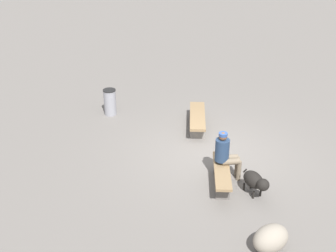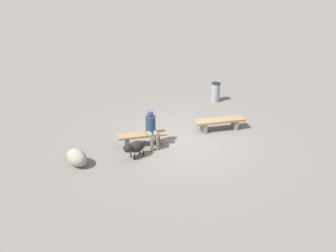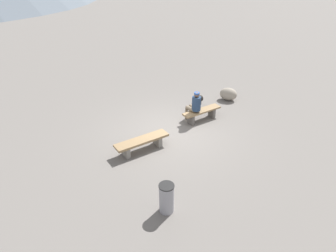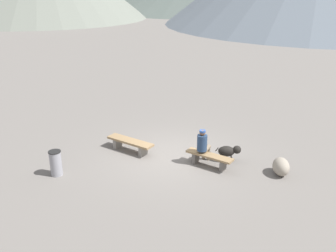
{
  "view_description": "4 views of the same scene",
  "coord_description": "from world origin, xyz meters",
  "px_view_note": "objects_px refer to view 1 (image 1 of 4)",
  "views": [
    {
      "loc": [
        9.83,
        -3.02,
        6.03
      ],
      "look_at": [
        -0.17,
        -1.23,
        0.86
      ],
      "focal_mm": 47.78,
      "sensor_mm": 36.0,
      "label": 1
    },
    {
      "loc": [
        5.45,
        9.98,
        6.05
      ],
      "look_at": [
        0.35,
        -0.48,
        0.4
      ],
      "focal_mm": 39.49,
      "sensor_mm": 36.0,
      "label": 2
    },
    {
      "loc": [
        -6.97,
        -6.44,
        5.72
      ],
      "look_at": [
        -0.44,
        -0.22,
        0.5
      ],
      "focal_mm": 32.35,
      "sensor_mm": 36.0,
      "label": 3
    },
    {
      "loc": [
        4.22,
        -11.17,
        5.86
      ],
      "look_at": [
        -0.72,
        1.48,
        0.51
      ],
      "focal_mm": 40.26,
      "sensor_mm": 36.0,
      "label": 4
    }
  ],
  "objects_px": {
    "bench_left": "(197,118)",
    "bench_right": "(222,174)",
    "seated_person": "(226,153)",
    "boulder": "(271,239)",
    "dog": "(255,181)",
    "trash_bin": "(110,102)"
  },
  "relations": [
    {
      "from": "bench_right",
      "to": "trash_bin",
      "type": "distance_m",
      "value": 4.95
    },
    {
      "from": "trash_bin",
      "to": "boulder",
      "type": "distance_m",
      "value": 7.15
    },
    {
      "from": "seated_person",
      "to": "boulder",
      "type": "height_order",
      "value": "seated_person"
    },
    {
      "from": "bench_left",
      "to": "dog",
      "type": "height_order",
      "value": "dog"
    },
    {
      "from": "bench_left",
      "to": "boulder",
      "type": "xyz_separation_m",
      "value": [
        5.26,
        0.16,
        -0.03
      ]
    },
    {
      "from": "boulder",
      "to": "dog",
      "type": "bearing_deg",
      "value": 169.38
    },
    {
      "from": "bench_right",
      "to": "dog",
      "type": "relative_size",
      "value": 1.96
    },
    {
      "from": "bench_left",
      "to": "bench_right",
      "type": "distance_m",
      "value": 2.99
    },
    {
      "from": "bench_right",
      "to": "dog",
      "type": "xyz_separation_m",
      "value": [
        0.51,
        0.63,
        0.07
      ]
    },
    {
      "from": "trash_bin",
      "to": "seated_person",
      "type": "bearing_deg",
      "value": 31.06
    },
    {
      "from": "bench_left",
      "to": "trash_bin",
      "type": "bearing_deg",
      "value": -106.56
    },
    {
      "from": "bench_left",
      "to": "bench_right",
      "type": "relative_size",
      "value": 1.14
    },
    {
      "from": "trash_bin",
      "to": "boulder",
      "type": "height_order",
      "value": "trash_bin"
    },
    {
      "from": "dog",
      "to": "trash_bin",
      "type": "xyz_separation_m",
      "value": [
        -4.88,
        -2.95,
        0.04
      ]
    },
    {
      "from": "bench_left",
      "to": "trash_bin",
      "type": "height_order",
      "value": "trash_bin"
    },
    {
      "from": "seated_person",
      "to": "trash_bin",
      "type": "distance_m",
      "value": 4.8
    },
    {
      "from": "bench_left",
      "to": "seated_person",
      "type": "relative_size",
      "value": 1.52
    },
    {
      "from": "trash_bin",
      "to": "bench_right",
      "type": "bearing_deg",
      "value": 27.9
    },
    {
      "from": "dog",
      "to": "trash_bin",
      "type": "bearing_deg",
      "value": -165.17
    },
    {
      "from": "bench_right",
      "to": "boulder",
      "type": "bearing_deg",
      "value": 20.48
    },
    {
      "from": "bench_left",
      "to": "bench_right",
      "type": "height_order",
      "value": "bench_right"
    },
    {
      "from": "bench_right",
      "to": "bench_left",
      "type": "bearing_deg",
      "value": -169.58
    }
  ]
}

